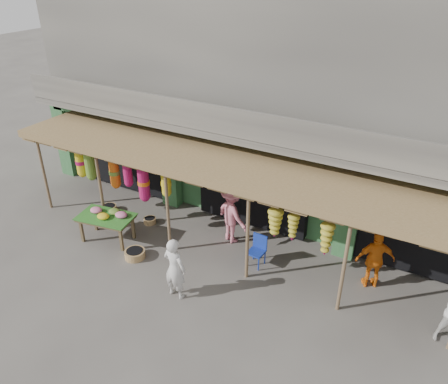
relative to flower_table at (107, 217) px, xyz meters
The scene contains 11 objects.
ground 3.57m from the flower_table, 11.01° to the left, with size 80.00×80.00×0.00m, color #514C47.
building 7.00m from the flower_table, 58.28° to the left, with size 16.40×6.80×7.00m.
awning 4.00m from the flower_table, 24.13° to the left, with size 14.00×2.70×2.79m.
flower_table is the anchor object (origin of this frame).
blue_chair 4.58m from the flower_table, 14.42° to the left, with size 0.46×0.47×0.90m.
basket_left 1.83m from the flower_table, 132.89° to the left, with size 0.50×0.50×0.21m, color #9C7F47.
basket_mid 1.46m from the flower_table, 14.96° to the right, with size 0.60×0.60×0.23m, color brown.
basket_right 1.58m from the flower_table, 69.47° to the left, with size 0.40×0.40×0.18m, color #A9854F.
person_front 3.35m from the flower_table, 18.29° to the right, with size 0.63×0.41×1.72m, color silver.
person_vendor 7.62m from the flower_table, 13.27° to the left, with size 0.98×0.41×1.68m, color orange.
person_shopper 3.73m from the flower_table, 28.63° to the left, with size 1.21×0.69×1.87m, color pink.
Camera 1 is at (4.98, -8.56, 7.69)m, focal length 35.00 mm.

